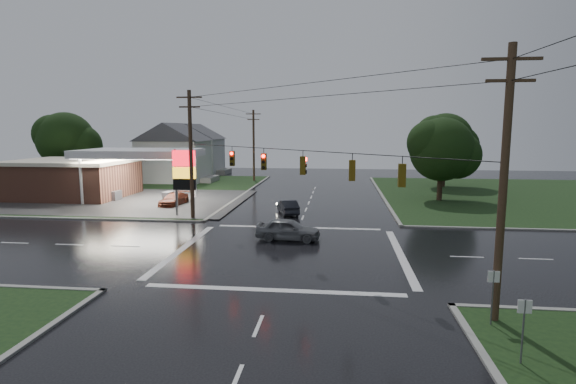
# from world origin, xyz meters

# --- Properties ---
(ground) EXTENTS (120.00, 120.00, 0.00)m
(ground) POSITION_xyz_m (0.00, 0.00, 0.00)
(ground) COLOR black
(ground) RESTS_ON ground
(grass_nw) EXTENTS (36.00, 36.00, 0.08)m
(grass_nw) POSITION_xyz_m (-26.00, 26.00, 0.04)
(grass_nw) COLOR black
(grass_nw) RESTS_ON ground
(grass_ne) EXTENTS (36.00, 36.00, 0.08)m
(grass_ne) POSITION_xyz_m (26.00, 26.00, 0.04)
(grass_ne) COLOR black
(grass_ne) RESTS_ON ground
(gas_station) EXTENTS (26.20, 18.00, 5.60)m
(gas_station) POSITION_xyz_m (-25.68, 19.70, 2.55)
(gas_station) COLOR #2D2D2D
(gas_station) RESTS_ON ground
(pylon_sign) EXTENTS (2.00, 0.35, 6.00)m
(pylon_sign) POSITION_xyz_m (-10.50, 10.50, 4.01)
(pylon_sign) COLOR #59595E
(pylon_sign) RESTS_ON ground
(utility_pole_nw) EXTENTS (2.20, 0.32, 11.00)m
(utility_pole_nw) POSITION_xyz_m (-9.50, 9.50, 5.72)
(utility_pole_nw) COLOR #382619
(utility_pole_nw) RESTS_ON ground
(utility_pole_se) EXTENTS (2.20, 0.32, 11.00)m
(utility_pole_se) POSITION_xyz_m (9.50, -9.50, 5.72)
(utility_pole_se) COLOR #382619
(utility_pole_se) RESTS_ON ground
(utility_pole_n) EXTENTS (2.20, 0.32, 10.50)m
(utility_pole_n) POSITION_xyz_m (-9.50, 38.00, 5.47)
(utility_pole_n) COLOR #382619
(utility_pole_n) RESTS_ON ground
(traffic_signals) EXTENTS (26.87, 26.87, 1.47)m
(traffic_signals) POSITION_xyz_m (0.02, -0.02, 6.48)
(traffic_signals) COLOR black
(traffic_signals) RESTS_ON ground
(house_near) EXTENTS (11.05, 8.48, 8.60)m
(house_near) POSITION_xyz_m (-20.95, 36.00, 4.41)
(house_near) COLOR silver
(house_near) RESTS_ON ground
(house_far) EXTENTS (11.05, 8.48, 8.60)m
(house_far) POSITION_xyz_m (-21.95, 48.00, 4.41)
(house_far) COLOR silver
(house_far) RESTS_ON ground
(tree_nw_behind) EXTENTS (8.93, 7.60, 10.00)m
(tree_nw_behind) POSITION_xyz_m (-33.84, 29.99, 6.18)
(tree_nw_behind) COLOR black
(tree_nw_behind) RESTS_ON ground
(tree_ne_near) EXTENTS (7.99, 6.80, 8.98)m
(tree_ne_near) POSITION_xyz_m (14.14, 21.99, 5.56)
(tree_ne_near) COLOR black
(tree_ne_near) RESTS_ON ground
(tree_ne_far) EXTENTS (8.46, 7.20, 9.80)m
(tree_ne_far) POSITION_xyz_m (17.15, 33.99, 6.18)
(tree_ne_far) COLOR black
(tree_ne_far) RESTS_ON ground
(car_north) EXTENTS (2.55, 4.22, 1.31)m
(car_north) POSITION_xyz_m (-1.50, 12.63, 0.66)
(car_north) COLOR black
(car_north) RESTS_ON ground
(car_crossing) EXTENTS (4.64, 2.13, 1.54)m
(car_crossing) POSITION_xyz_m (-0.39, 2.96, 0.77)
(car_crossing) COLOR slate
(car_crossing) RESTS_ON ground
(car_pump) EXTENTS (2.27, 4.51, 1.26)m
(car_pump) POSITION_xyz_m (-13.64, 15.97, 0.63)
(car_pump) COLOR maroon
(car_pump) RESTS_ON ground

